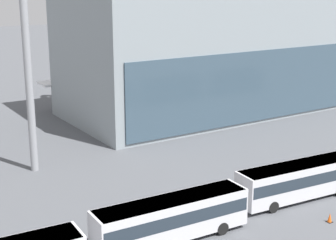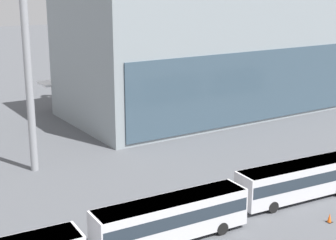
# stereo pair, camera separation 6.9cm
# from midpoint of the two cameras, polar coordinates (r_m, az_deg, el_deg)

# --- Properties ---
(airliner_at_gate_far) EXTENTS (36.10, 38.27, 15.92)m
(airliner_at_gate_far) POSITION_cam_midpoint_polar(r_m,az_deg,el_deg) (86.02, -2.68, 5.93)
(airliner_at_gate_far) COLOR white
(airliner_at_gate_far) RESTS_ON ground_plane
(shuttle_bus_2) EXTENTS (12.32, 3.13, 3.27)m
(shuttle_bus_2) POSITION_cam_midpoint_polar(r_m,az_deg,el_deg) (38.62, 0.43, -10.64)
(shuttle_bus_2) COLOR silver
(shuttle_bus_2) RESTS_ON ground_plane
(shuttle_bus_3) EXTENTS (12.38, 3.57, 3.27)m
(shuttle_bus_3) POSITION_cam_midpoint_polar(r_m,az_deg,el_deg) (47.04, 14.37, -6.33)
(shuttle_bus_3) COLOR silver
(shuttle_bus_3) RESTS_ON ground_plane
(floodlight_mast) EXTENTS (2.81, 2.81, 27.49)m
(floodlight_mast) POSITION_cam_midpoint_polar(r_m,az_deg,el_deg) (51.71, -15.71, 12.53)
(floodlight_mast) COLOR gray
(floodlight_mast) RESTS_ON ground_plane
(lane_stripe_0) EXTENTS (10.88, 2.35, 0.01)m
(lane_stripe_0) POSITION_cam_midpoint_polar(r_m,az_deg,el_deg) (46.83, 7.37, -8.60)
(lane_stripe_0) COLOR yellow
(lane_stripe_0) RESTS_ON ground_plane
(traffic_cone_0) EXTENTS (0.46, 0.46, 0.77)m
(traffic_cone_0) POSITION_cam_midpoint_polar(r_m,az_deg,el_deg) (43.94, 17.51, -10.30)
(traffic_cone_0) COLOR black
(traffic_cone_0) RESTS_ON ground_plane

